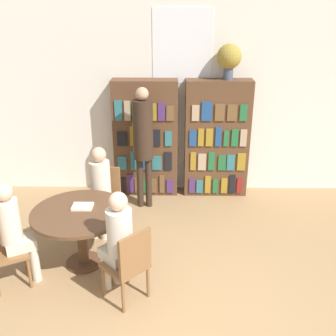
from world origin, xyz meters
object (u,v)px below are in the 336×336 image
object	(u,v)px
flower_vase	(229,58)
chair_far_side	(129,263)
bookshelf_right	(217,139)
librarian_standing	(143,136)
bookshelf_left	(146,139)
chair_near_camera	(0,249)
seated_reader_right	(118,237)
chair_left_side	(105,195)
reading_table	(80,221)
seated_reader_left	(100,186)
seated_reader_back	(14,228)

from	to	relation	value
flower_vase	chair_far_side	bearing A→B (deg)	-115.71
flower_vase	chair_far_side	size ratio (longest dim) A/B	0.59
bookshelf_right	librarian_standing	bearing A→B (deg)	-156.25
bookshelf_left	chair_near_camera	size ratio (longest dim) A/B	2.15
chair_far_side	seated_reader_right	xyz separation A→B (m)	(-0.13, 0.13, 0.22)
flower_vase	librarian_standing	distance (m)	1.72
flower_vase	seated_reader_right	bearing A→B (deg)	-119.05
bookshelf_left	seated_reader_right	bearing A→B (deg)	-93.09
bookshelf_right	flower_vase	world-z (taller)	flower_vase
chair_far_side	flower_vase	bearing A→B (deg)	19.19
chair_left_side	bookshelf_right	bearing A→B (deg)	-137.11
bookshelf_right	flower_vase	bearing A→B (deg)	2.21
reading_table	chair_near_camera	bearing A→B (deg)	-152.90
chair_near_camera	chair_left_side	world-z (taller)	same
reading_table	seated_reader_left	distance (m)	0.73
bookshelf_left	chair_near_camera	distance (m)	2.85
reading_table	flower_vase	bearing A→B (deg)	46.41
bookshelf_left	reading_table	bearing A→B (deg)	-107.94
chair_near_camera	chair_left_side	xyz separation A→B (m)	(0.94, 1.30, 0.00)
flower_vase	reading_table	size ratio (longest dim) A/B	0.46
bookshelf_right	seated_reader_left	world-z (taller)	bookshelf_right
seated_reader_left	seated_reader_right	size ratio (longest dim) A/B	1.00
bookshelf_right	seated_reader_left	bearing A→B (deg)	-142.48
seated_reader_back	bookshelf_right	bearing A→B (deg)	106.71
bookshelf_right	seated_reader_left	xyz separation A→B (m)	(-1.68, -1.29, -0.23)
reading_table	chair_far_side	xyz separation A→B (m)	(0.64, -0.64, -0.12)
reading_table	seated_reader_back	size ratio (longest dim) A/B	0.90
flower_vase	seated_reader_back	size ratio (longest dim) A/B	0.42
seated_reader_back	librarian_standing	world-z (taller)	librarian_standing
bookshelf_right	flower_vase	xyz separation A→B (m)	(0.12, 0.00, 1.27)
chair_near_camera	chair_far_side	world-z (taller)	same
seated_reader_left	seated_reader_right	world-z (taller)	seated_reader_left
librarian_standing	bookshelf_left	bearing A→B (deg)	90.00
bookshelf_left	chair_left_side	bearing A→B (deg)	-114.58
chair_far_side	bookshelf_right	bearing A→B (deg)	21.34
reading_table	chair_far_side	world-z (taller)	chair_far_side
chair_left_side	librarian_standing	size ratio (longest dim) A/B	0.47
chair_far_side	seated_reader_back	world-z (taller)	seated_reader_back
flower_vase	chair_left_side	size ratio (longest dim) A/B	0.59
seated_reader_left	seated_reader_back	world-z (taller)	same
chair_left_side	seated_reader_back	distance (m)	1.46
seated_reader_right	bookshelf_right	bearing A→B (deg)	17.98
chair_left_side	seated_reader_right	world-z (taller)	seated_reader_right
chair_left_side	seated_reader_left	size ratio (longest dim) A/B	0.70
bookshelf_right	seated_reader_back	xyz separation A→B (m)	(-2.43, -2.33, -0.23)
reading_table	seated_reader_back	bearing A→B (deg)	-152.90
chair_near_camera	seated_reader_back	size ratio (longest dim) A/B	0.70
bookshelf_right	chair_near_camera	world-z (taller)	bookshelf_right
bookshelf_right	chair_left_side	world-z (taller)	bookshelf_right
bookshelf_left	chair_near_camera	world-z (taller)	bookshelf_left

